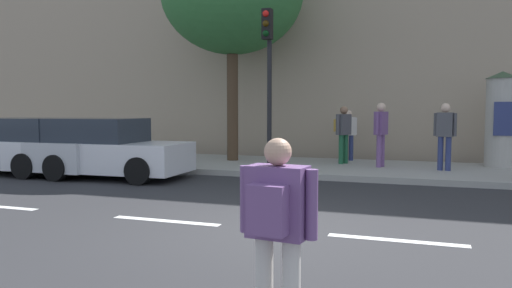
% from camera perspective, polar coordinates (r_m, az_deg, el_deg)
% --- Properties ---
extents(ground_plane, '(80.00, 80.00, 0.00)m').
position_cam_1_polar(ground_plane, '(7.04, 1.88, -10.07)').
color(ground_plane, '#2B2B2D').
extents(sidewalk_curb, '(36.00, 4.00, 0.15)m').
position_cam_1_polar(sidewalk_curb, '(13.77, 10.54, -2.86)').
color(sidewalk_curb, '#9E9B93').
rests_on(sidewalk_curb, ground_plane).
extents(lane_markings, '(25.80, 0.16, 0.01)m').
position_cam_1_polar(lane_markings, '(7.04, 1.88, -10.04)').
color(lane_markings, silver).
rests_on(lane_markings, ground_plane).
extents(building_backdrop, '(36.00, 5.00, 11.00)m').
position_cam_1_polar(building_backdrop, '(19.01, 13.09, 15.44)').
color(building_backdrop, tan).
rests_on(building_backdrop, ground_plane).
extents(traffic_light, '(0.24, 0.45, 4.07)m').
position_cam_1_polar(traffic_light, '(12.40, 1.43, 9.55)').
color(traffic_light, black).
rests_on(traffic_light, sidewalk_curb).
extents(poster_column, '(0.89, 0.89, 2.61)m').
position_cam_1_polar(poster_column, '(14.85, 26.86, 2.68)').
color(poster_column, '#B2ADA3').
rests_on(poster_column, sidewalk_curb).
extents(pedestrian_in_light_jacket, '(0.62, 0.42, 1.51)m').
position_cam_1_polar(pedestrian_in_light_jacket, '(3.65, 2.41, -8.97)').
color(pedestrian_in_light_jacket, silver).
rests_on(pedestrian_in_light_jacket, ground_plane).
extents(pedestrian_in_red_top, '(0.55, 0.33, 1.73)m').
position_cam_1_polar(pedestrian_in_red_top, '(13.35, 21.31, 1.39)').
color(pedestrian_in_red_top, navy).
rests_on(pedestrian_in_red_top, sidewalk_curb).
extents(pedestrian_in_dark_shirt, '(0.36, 0.56, 1.75)m').
position_cam_1_polar(pedestrian_in_dark_shirt, '(13.64, 14.46, 1.67)').
color(pedestrian_in_dark_shirt, '#724C84').
rests_on(pedestrian_in_dark_shirt, sidewalk_curb).
extents(pedestrian_near_pole, '(0.50, 0.53, 1.66)m').
position_cam_1_polar(pedestrian_near_pole, '(14.27, 10.18, 1.68)').
color(pedestrian_near_pole, '#1E5938').
rests_on(pedestrian_near_pole, sidewalk_curb).
extents(pedestrian_with_bag, '(0.49, 0.42, 1.55)m').
position_cam_1_polar(pedestrian_with_bag, '(15.16, 10.79, 1.44)').
color(pedestrian_with_bag, navy).
rests_on(pedestrian_with_bag, sidewalk_curb).
extents(parked_car_red, '(4.54, 2.09, 1.49)m').
position_cam_1_polar(parked_car_red, '(14.33, -24.85, -0.32)').
color(parked_car_red, silver).
rests_on(parked_car_red, ground_plane).
extents(parked_car_blue, '(4.63, 1.97, 1.50)m').
position_cam_1_polar(parked_car_blue, '(12.93, -18.18, -0.58)').
color(parked_car_blue, silver).
rests_on(parked_car_blue, ground_plane).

